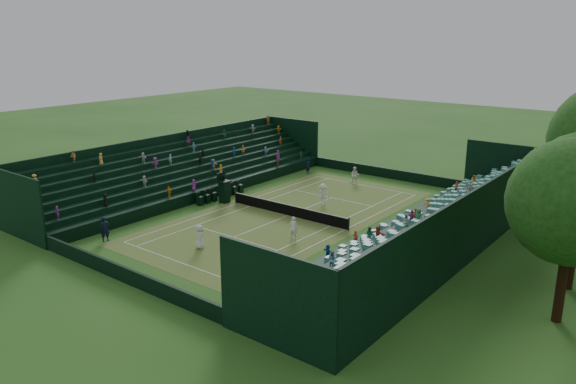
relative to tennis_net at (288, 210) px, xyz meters
name	(u,v)px	position (x,y,z in m)	size (l,w,h in m)	color
ground	(288,216)	(0.00, 0.00, -0.53)	(160.00, 160.00, 0.00)	#26591C
court_surface	(288,216)	(0.00, 0.00, -0.52)	(12.97, 26.77, 0.01)	#407A28
perimeter_wall_north	(384,173)	(0.00, 15.88, -0.03)	(17.17, 0.20, 1.00)	black
perimeter_wall_south	(123,274)	(0.00, -15.88, -0.03)	(17.17, 0.20, 1.00)	black
perimeter_wall_east	(381,232)	(8.48, 0.00, -0.03)	(0.20, 31.77, 1.00)	black
perimeter_wall_west	(214,192)	(-8.48, 0.00, -0.03)	(0.20, 31.77, 1.00)	black
north_grandstand	(437,230)	(12.66, 0.00, 1.02)	(6.60, 32.00, 4.90)	black
south_grandstand	(182,174)	(-12.66, 0.00, 1.02)	(6.60, 32.00, 4.90)	black
tennis_net	(288,210)	(0.00, 0.00, 0.00)	(11.67, 0.10, 1.06)	black
umpire_chair	(224,189)	(-6.63, -0.52, 0.73)	(0.93, 0.93, 2.93)	black
courtside_chairs	(221,194)	(-7.73, 0.11, -0.11)	(0.51, 5.48, 1.10)	black
player_near_west	(200,237)	(-0.35, -9.35, 0.32)	(0.83, 0.54, 1.69)	silver
player_near_east	(294,228)	(3.58, -3.92, 0.32)	(0.61, 0.40, 1.69)	white
player_far_west	(355,175)	(-1.03, 11.94, 0.31)	(0.82, 0.64, 1.68)	white
player_far_east	(323,195)	(0.64, 4.02, 0.44)	(1.25, 0.72, 1.94)	white
line_judge_north	(308,166)	(-7.02, 12.39, 0.31)	(0.61, 0.40, 1.67)	black
line_judge_south	(105,229)	(-6.66, -12.53, 0.38)	(0.66, 0.43, 1.81)	black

